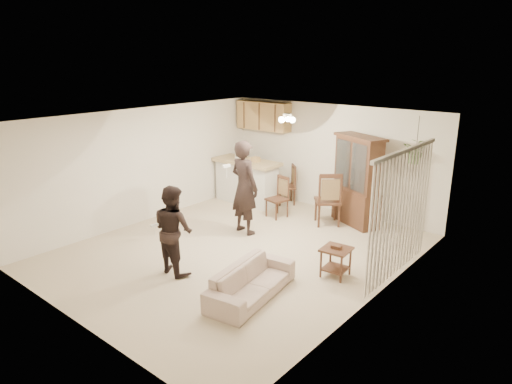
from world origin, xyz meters
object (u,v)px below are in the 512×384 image
Objects in this scene: child at (174,235)px; chair_hutch_right at (327,209)px; chair_bar at (277,206)px; adult at (244,191)px; sofa at (251,274)px; side_table at (336,262)px; chair_hutch_left at (286,193)px; china_hutch at (357,181)px.

chair_hutch_right is at bearing -96.69° from child.
child reaches higher than chair_hutch_right.
chair_bar is at bearing -78.81° from child.
adult is at bearing 13.79° from chair_hutch_right.
sofa is 1.99× the size of chair_bar.
child reaches higher than sofa.
side_table is 3.96m from chair_hutch_left.
child is at bearing 105.76° from adult.
adult is 1.92× the size of chair_bar.
child reaches higher than side_table.
side_table is 3.06m from chair_bar.
china_hutch is at bearing -4.26° from sofa.
sofa is 4.67m from chair_hutch_left.
chair_hutch_left is at bearing -74.40° from child.
side_table is 0.47× the size of chair_hutch_right.
child is at bearing 36.68° from chair_hutch_right.
side_table is (0.64, 1.42, -0.11)m from sofa.
sofa is 1.04× the size of adult.
chair_hutch_left is (-0.43, 0.93, 0.01)m from chair_bar.
china_hutch reaches higher than chair_bar.
adult reaches higher than chair_hutch_left.
sofa is 0.96× the size of china_hutch.
chair_hutch_right is at bearing 22.01° from chair_hutch_left.
child is at bearing -37.19° from chair_hutch_left.
adult is 1.33× the size of child.
chair_bar reaches higher than side_table.
chair_bar is at bearing -79.29° from adult.
chair_hutch_right is (-0.45, -0.43, -0.63)m from china_hutch.
chair_hutch_right is (-1.42, 2.05, 0.08)m from side_table.
sofa is 3.38× the size of side_table.
sofa is at bearing -167.65° from child.
china_hutch is at bearing -178.04° from chair_hutch_right.
chair_bar is at bearing -22.66° from chair_hutch_left.
china_hutch is at bearing 111.17° from side_table.
chair_hutch_left reaches higher than sofa.
chair_bar is at bearing 22.29° from sofa.
child is 2.75m from side_table.
adult reaches higher than sofa.
chair_hutch_left is (-0.49, 2.11, -0.62)m from adult.
sofa is at bearing 61.20° from chair_hutch_right.
side_table is at bearing -33.32° from sofa.
chair_hutch_left is 0.83× the size of chair_hutch_right.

